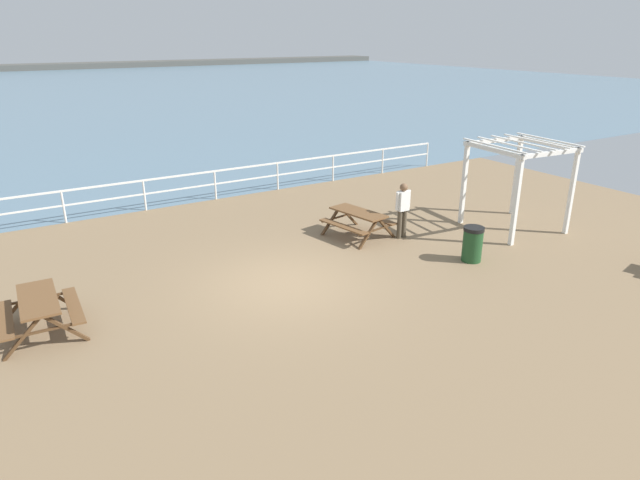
# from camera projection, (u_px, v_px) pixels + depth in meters

# --- Properties ---
(ground_plane) EXTENTS (30.00, 24.00, 0.20)m
(ground_plane) POSITION_uv_depth(u_px,v_px,m) (286.00, 287.00, 13.46)
(ground_plane) COLOR #846B4C
(sea_band) EXTENTS (142.00, 90.00, 0.01)m
(sea_band) POSITION_uv_depth(u_px,v_px,m) (37.00, 94.00, 55.43)
(sea_band) COLOR slate
(sea_band) RESTS_ON ground
(distant_shoreline) EXTENTS (142.00, 6.00, 1.80)m
(distant_shoreline) POSITION_uv_depth(u_px,v_px,m) (6.00, 71.00, 89.68)
(distant_shoreline) COLOR #4C4C47
(distant_shoreline) RESTS_ON ground
(seaward_railing) EXTENTS (23.07, 0.07, 1.08)m
(seaward_railing) POSITION_uv_depth(u_px,v_px,m) (180.00, 184.00, 19.33)
(seaward_railing) COLOR white
(seaward_railing) RESTS_ON ground
(picnic_table_near_left) EXTENTS (1.60, 1.85, 0.80)m
(picnic_table_near_left) POSITION_uv_depth(u_px,v_px,m) (39.00, 306.00, 11.04)
(picnic_table_near_left) COLOR brown
(picnic_table_near_left) RESTS_ON ground
(picnic_table_mid_centre) EXTENTS (1.81, 2.04, 0.80)m
(picnic_table_mid_centre) POSITION_uv_depth(u_px,v_px,m) (358.00, 218.00, 16.35)
(picnic_table_mid_centre) COLOR brown
(picnic_table_mid_centre) RESTS_ON ground
(visitor) EXTENTS (0.53, 0.23, 1.66)m
(visitor) POSITION_uv_depth(u_px,v_px,m) (403.00, 207.00, 16.11)
(visitor) COLOR #4C4233
(visitor) RESTS_ON ground
(lattice_pergola) EXTENTS (2.64, 2.76, 2.70)m
(lattice_pergola) POSITION_uv_depth(u_px,v_px,m) (519.00, 165.00, 16.55)
(lattice_pergola) COLOR white
(lattice_pergola) RESTS_ON ground
(litter_bin) EXTENTS (0.55, 0.55, 0.95)m
(litter_bin) POSITION_uv_depth(u_px,v_px,m) (472.00, 244.00, 14.60)
(litter_bin) COLOR #1E4723
(litter_bin) RESTS_ON ground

